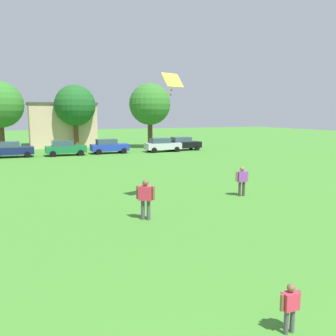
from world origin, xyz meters
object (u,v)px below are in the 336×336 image
at_px(parked_car_green_1, 65,148).
at_px(tree_left, 0,105).
at_px(parked_car_navy_0, 11,149).
at_px(child_kite_flyer, 290,304).
at_px(adult_bystander, 146,196).
at_px(tree_right, 75,106).
at_px(bystander_near_trees, 242,179).
at_px(kite, 172,82).
at_px(parked_car_black_4, 183,143).
at_px(parked_car_blue_2, 109,146).
at_px(tree_far_right, 150,104).
at_px(parked_car_silver_3, 162,145).

distance_m(parked_car_green_1, tree_left, 9.47).
bearing_deg(parked_car_navy_0, child_kite_flyer, -80.84).
bearing_deg(parked_car_green_1, adult_bystander, -89.51).
distance_m(child_kite_flyer, adult_bystander, 8.81).
bearing_deg(tree_right, parked_car_navy_0, -134.84).
xyz_separation_m(bystander_near_trees, kite, (-4.36, -0.38, 5.05)).
distance_m(parked_car_green_1, parked_car_black_4, 14.49).
bearing_deg(parked_car_green_1, tree_right, 73.60).
distance_m(child_kite_flyer, bystander_near_trees, 12.74).
height_order(kite, parked_car_green_1, kite).
bearing_deg(parked_car_black_4, parked_car_blue_2, -179.68).
xyz_separation_m(parked_car_navy_0, tree_left, (-1.00, 4.71, 4.70)).
height_order(adult_bystander, parked_car_black_4, adult_bystander).
height_order(adult_bystander, tree_far_right, tree_far_right).
distance_m(parked_car_green_1, tree_right, 9.92).
relative_size(parked_car_green_1, parked_car_silver_3, 1.00).
bearing_deg(child_kite_flyer, parked_car_blue_2, 81.51).
xyz_separation_m(parked_car_navy_0, parked_car_black_4, (19.93, -0.00, 0.00)).
bearing_deg(kite, tree_left, 106.35).
distance_m(parked_car_navy_0, parked_car_black_4, 19.93).
bearing_deg(kite, parked_car_silver_3, 69.43).
distance_m(parked_car_silver_3, tree_right, 13.35).
relative_size(child_kite_flyer, adult_bystander, 0.61).
distance_m(bystander_near_trees, tree_right, 33.13).
bearing_deg(parked_car_navy_0, bystander_near_trees, -63.86).
bearing_deg(parked_car_green_1, child_kite_flyer, -89.50).
relative_size(kite, parked_car_blue_2, 0.27).
distance_m(tree_left, tree_right, 9.46).
distance_m(bystander_near_trees, kite, 6.68).
xyz_separation_m(parked_car_navy_0, parked_car_green_1, (5.44, -0.40, 0.00)).
bearing_deg(child_kite_flyer, tree_far_right, 73.10).
relative_size(parked_car_silver_3, tree_far_right, 0.50).
height_order(parked_car_green_1, parked_car_silver_3, same).
bearing_deg(tree_far_right, adult_bystander, -110.10).
bearing_deg(kite, tree_far_right, 72.23).
xyz_separation_m(child_kite_flyer, kite, (1.96, 10.68, 5.39)).
relative_size(adult_bystander, parked_car_blue_2, 0.41).
relative_size(adult_bystander, parked_car_green_1, 0.41).
distance_m(adult_bystander, parked_car_black_4, 30.41).
distance_m(adult_bystander, tree_right, 35.17).
bearing_deg(tree_left, child_kite_flyer, -80.51).
relative_size(tree_right, tree_far_right, 0.97).
bearing_deg(parked_car_blue_2, tree_left, 157.32).
bearing_deg(kite, adult_bystander, -137.36).
relative_size(parked_car_navy_0, parked_car_green_1, 1.00).
xyz_separation_m(parked_car_green_1, tree_far_right, (11.83, 5.25, 4.97)).
bearing_deg(tree_left, tree_far_right, 0.43).
bearing_deg(parked_car_navy_0, kite, -72.84).
distance_m(kite, tree_right, 32.92).
distance_m(child_kite_flyer, parked_car_navy_0, 36.12).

